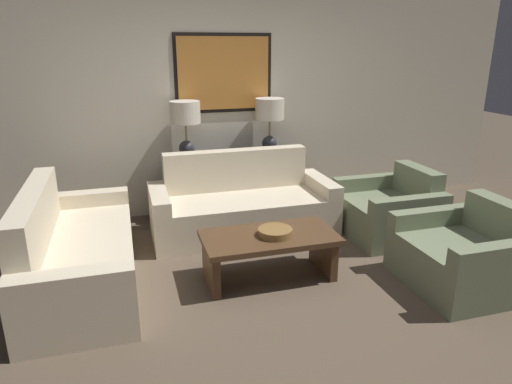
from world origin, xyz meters
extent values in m
plane|color=brown|center=(0.00, 0.00, 0.00)|extent=(20.00, 20.00, 0.00)
cube|color=beige|center=(0.00, 2.32, 1.32)|extent=(7.76, 0.10, 2.65)
cube|color=black|center=(0.00, 2.26, 1.70)|extent=(1.18, 0.01, 0.92)
cube|color=orange|center=(0.00, 2.26, 1.70)|extent=(1.10, 0.02, 0.84)
cube|color=black|center=(0.00, 2.05, 0.37)|extent=(1.49, 0.38, 0.75)
cylinder|color=#333338|center=(-0.51, 2.05, 0.76)|extent=(0.16, 0.16, 0.02)
sphere|color=#333338|center=(-0.51, 2.05, 0.87)|extent=(0.18, 0.18, 0.18)
cylinder|color=#8C7A51|center=(-0.51, 2.05, 1.06)|extent=(0.02, 0.02, 0.20)
cylinder|color=beige|center=(-0.51, 2.05, 1.29)|extent=(0.35, 0.35, 0.25)
cylinder|color=#333338|center=(0.51, 2.05, 0.76)|extent=(0.16, 0.16, 0.02)
sphere|color=#333338|center=(0.51, 2.05, 0.87)|extent=(0.18, 0.18, 0.18)
cylinder|color=#8C7A51|center=(0.51, 2.05, 1.06)|extent=(0.02, 0.02, 0.20)
cylinder|color=beige|center=(0.51, 2.05, 1.29)|extent=(0.35, 0.35, 0.25)
cube|color=beige|center=(0.00, 1.30, 0.21)|extent=(1.65, 0.67, 0.42)
cube|color=beige|center=(0.00, 1.73, 0.44)|extent=(1.65, 0.18, 0.88)
cube|color=beige|center=(-0.92, 1.39, 0.28)|extent=(0.18, 0.85, 0.57)
cube|color=beige|center=(0.92, 1.39, 0.28)|extent=(0.18, 0.85, 0.57)
cube|color=beige|center=(-1.56, 0.68, 0.21)|extent=(0.67, 1.65, 0.42)
cube|color=beige|center=(-1.98, 0.68, 0.44)|extent=(0.18, 1.65, 0.88)
cube|color=beige|center=(-1.65, -0.23, 0.28)|extent=(0.85, 0.18, 0.57)
cube|color=beige|center=(-1.65, 1.60, 0.28)|extent=(0.85, 0.18, 0.57)
cube|color=#4C331E|center=(-0.05, 0.31, 0.40)|extent=(1.19, 0.62, 0.05)
cube|color=#4C331E|center=(-0.58, 0.31, 0.19)|extent=(0.07, 0.49, 0.37)
cube|color=#4C331E|center=(0.48, 0.31, 0.19)|extent=(0.07, 0.49, 0.37)
cylinder|color=olive|center=(-0.01, 0.28, 0.46)|extent=(0.30, 0.30, 0.06)
cube|color=#707A5B|center=(1.41, 0.90, 0.20)|extent=(0.72, 0.68, 0.41)
cube|color=#707A5B|center=(1.86, 0.90, 0.37)|extent=(0.18, 0.68, 0.75)
cube|color=#707A5B|center=(1.50, 1.31, 0.28)|extent=(0.90, 0.14, 0.57)
cube|color=#707A5B|center=(1.50, 0.49, 0.28)|extent=(0.90, 0.14, 0.57)
cube|color=#707A5B|center=(1.41, -0.28, 0.20)|extent=(0.72, 0.68, 0.41)
cube|color=#707A5B|center=(1.86, -0.28, 0.37)|extent=(0.18, 0.68, 0.75)
cube|color=#707A5B|center=(1.50, 0.13, 0.28)|extent=(0.90, 0.14, 0.57)
cube|color=#707A5B|center=(1.50, -0.69, 0.28)|extent=(0.90, 0.14, 0.57)
camera|label=1|loc=(-1.22, -3.22, 2.02)|focal=32.00mm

